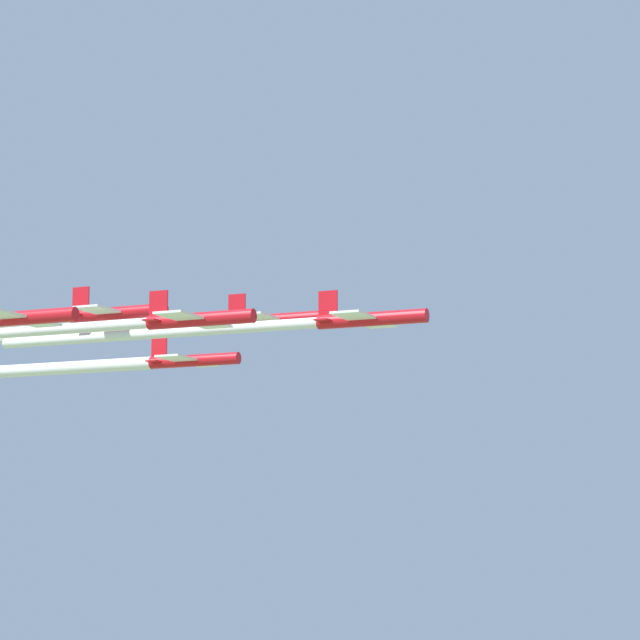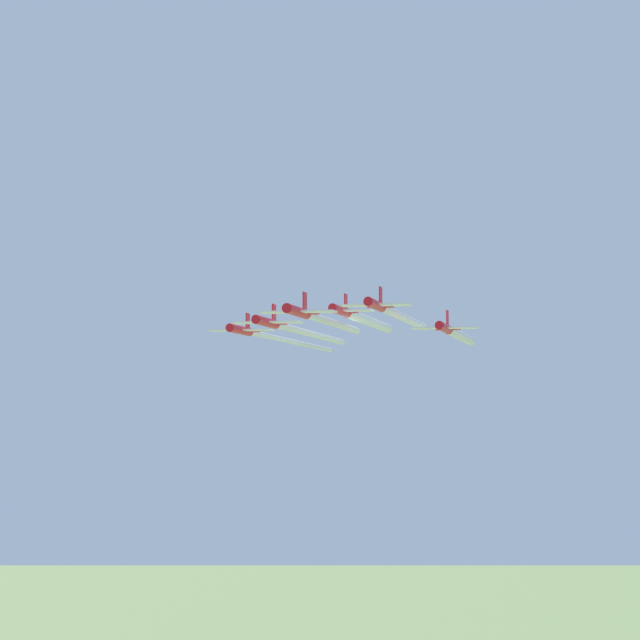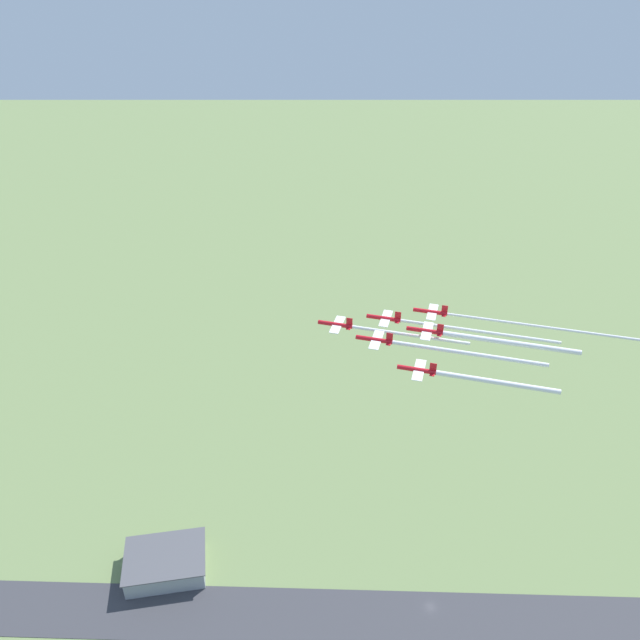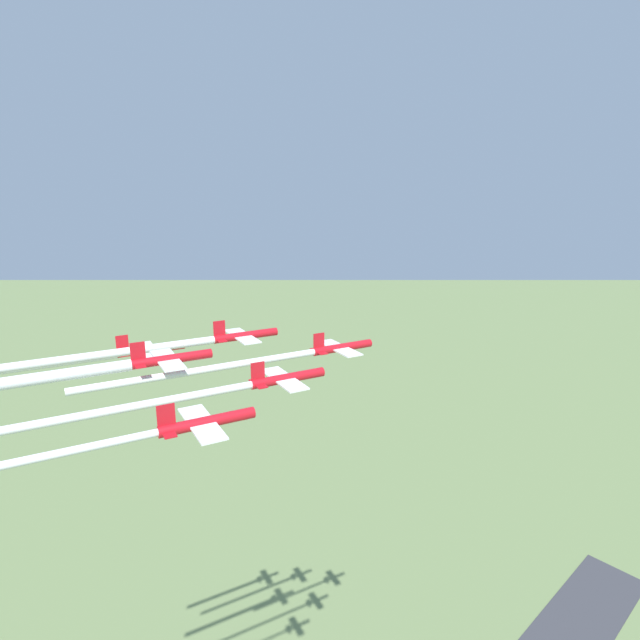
# 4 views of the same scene
# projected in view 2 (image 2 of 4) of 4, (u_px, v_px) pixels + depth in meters

# --- Properties ---
(jet_0) EXTENTS (9.50, 9.27, 3.25)m
(jet_0) POSITION_uv_depth(u_px,v_px,m) (298.00, 311.00, 147.95)
(jet_0) COLOR red
(jet_1) EXTENTS (9.50, 9.27, 3.25)m
(jet_1) POSITION_uv_depth(u_px,v_px,m) (376.00, 304.00, 158.33)
(jet_1) COLOR red
(jet_2) EXTENTS (9.50, 9.27, 3.25)m
(jet_2) POSITION_uv_depth(u_px,v_px,m) (267.00, 322.00, 161.40)
(jet_2) COLOR red
(jet_3) EXTENTS (9.50, 9.27, 3.25)m
(jet_3) POSITION_uv_depth(u_px,v_px,m) (444.00, 327.00, 168.41)
(jet_3) COLOR red
(jet_4) EXTENTS (9.50, 9.27, 3.25)m
(jet_4) POSITION_uv_depth(u_px,v_px,m) (340.00, 310.00, 171.82)
(jet_4) COLOR red
(jet_5) EXTENTS (9.50, 9.27, 3.25)m
(jet_5) POSITION_uv_depth(u_px,v_px,m) (241.00, 330.00, 174.86)
(jet_5) COLOR red
(smoke_trail_0) EXTENTS (29.17, 14.01, 0.93)m
(smoke_trail_0) POSITION_uv_depth(u_px,v_px,m) (334.00, 323.00, 167.64)
(smoke_trail_0) COLOR white
(smoke_trail_1) EXTENTS (35.58, 17.05, 1.09)m
(smoke_trail_1) POSITION_uv_depth(u_px,v_px,m) (405.00, 319.00, 181.41)
(smoke_trail_1) COLOR white
(smoke_trail_2) EXTENTS (39.14, 18.55, 0.91)m
(smoke_trail_2) POSITION_uv_depth(u_px,v_px,m) (312.00, 334.00, 186.42)
(smoke_trail_2) COLOR white
(smoke_trail_3) EXTENTS (27.16, 13.35, 1.29)m
(smoke_trail_3) POSITION_uv_depth(u_px,v_px,m) (460.00, 336.00, 186.95)
(smoke_trail_3) COLOR white
(smoke_trail_4) EXTENTS (31.89, 15.58, 1.38)m
(smoke_trail_4) POSITION_uv_depth(u_px,v_px,m) (370.00, 322.00, 192.87)
(smoke_trail_4) COLOR white
(smoke_trail_5) EXTENTS (49.88, 23.36, 0.76)m
(smoke_trail_5) POSITION_uv_depth(u_px,v_px,m) (296.00, 342.00, 205.65)
(smoke_trail_5) COLOR white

